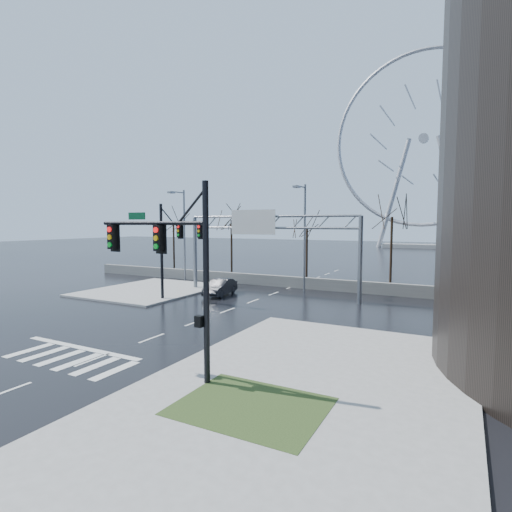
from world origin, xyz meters
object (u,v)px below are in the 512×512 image
Objects in this scene: car at (220,287)px; signal_mast_far at (172,243)px; signal_mast_near at (177,262)px; ferris_wheel at (423,146)px; sign_gantry at (265,237)px.

signal_mast_far is at bearing -122.99° from car.
car is at bearing 117.83° from signal_mast_near.
ferris_wheel is (10.87, 86.04, 21.30)m from signal_mast_far.
ferris_wheel is 86.24m from car.
car is (-8.89, -81.93, -25.41)m from ferris_wheel.
signal_mast_far is (-11.01, 13.00, -0.04)m from signal_mast_near.
sign_gantry is (5.49, 6.00, 0.35)m from signal_mast_far.
sign_gantry is 3.74× the size of car.
sign_gantry is (-5.52, 19.00, 0.31)m from signal_mast_near.
signal_mast_near is 19.79m from sign_gantry.
ferris_wheel reaches higher than signal_mast_far.
sign_gantry is at bearing 20.86° from car.
ferris_wheel is 11.64× the size of car.
ferris_wheel is at bearing 76.47° from car.
signal_mast_near and signal_mast_far have the same top height.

